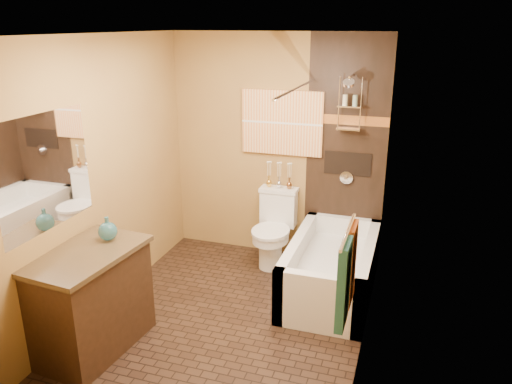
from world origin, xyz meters
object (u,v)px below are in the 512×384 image
at_px(sunset_painting, 282,123).
at_px(bathtub, 331,272).
at_px(vanity, 90,300).
at_px(toilet, 274,228).

xyz_separation_m(sunset_painting, bathtub, (0.73, -0.73, -1.33)).
bearing_deg(vanity, sunset_painting, 71.39).
distance_m(sunset_painting, toilet, 1.16).
distance_m(bathtub, toilet, 0.88).
bearing_deg(toilet, sunset_painting, 89.49).
height_order(sunset_painting, toilet, sunset_painting).
bearing_deg(bathtub, vanity, -139.03).
relative_size(toilet, vanity, 0.80).
xyz_separation_m(sunset_painting, vanity, (-0.99, -2.22, -1.11)).
bearing_deg(sunset_painting, bathtub, -44.80).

